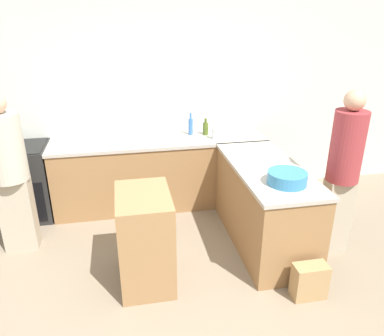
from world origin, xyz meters
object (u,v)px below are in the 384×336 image
object	(u,v)px
island_table	(145,239)
vinegar_bottle_clear	(215,133)
paper_bag	(309,281)
mixing_bowl	(287,178)
range_oven	(26,182)
person_by_range	(9,170)
water_bottle_blue	(191,126)
person_at_peninsula	(343,169)
olive_oil_bottle	(206,128)

from	to	relation	value
island_table	vinegar_bottle_clear	world-z (taller)	vinegar_bottle_clear
vinegar_bottle_clear	paper_bag	distance (m)	2.12
mixing_bowl	vinegar_bottle_clear	distance (m)	1.46
range_oven	island_table	distance (m)	2.04
island_table	person_by_range	bearing A→B (deg)	148.15
person_by_range	water_bottle_blue	bearing A→B (deg)	22.29
vinegar_bottle_clear	paper_bag	bearing A→B (deg)	-77.84
range_oven	person_at_peninsula	size ratio (longest dim) A/B	0.53
mixing_bowl	vinegar_bottle_clear	size ratio (longest dim) A/B	1.97
water_bottle_blue	range_oven	bearing A→B (deg)	-177.11
mixing_bowl	olive_oil_bottle	distance (m)	1.66
person_by_range	person_at_peninsula	world-z (taller)	person_at_peninsula
island_table	water_bottle_blue	bearing A→B (deg)	65.60
water_bottle_blue	person_at_peninsula	bearing A→B (deg)	-50.76
mixing_bowl	person_at_peninsula	bearing A→B (deg)	10.54
island_table	mixing_bowl	xyz separation A→B (m)	(1.34, -0.02, 0.51)
olive_oil_bottle	vinegar_bottle_clear	xyz separation A→B (m)	(0.07, -0.20, -0.01)
olive_oil_bottle	range_oven	bearing A→B (deg)	-178.36
water_bottle_blue	person_at_peninsula	size ratio (longest dim) A/B	0.17
water_bottle_blue	vinegar_bottle_clear	world-z (taller)	water_bottle_blue
paper_bag	person_at_peninsula	bearing A→B (deg)	47.12
paper_bag	vinegar_bottle_clear	bearing A→B (deg)	102.16
mixing_bowl	range_oven	bearing A→B (deg)	150.11
person_by_range	olive_oil_bottle	bearing A→B (deg)	19.63
island_table	person_by_range	distance (m)	1.59
mixing_bowl	water_bottle_blue	bearing A→B (deg)	110.00
range_oven	water_bottle_blue	bearing A→B (deg)	2.89
mixing_bowl	water_bottle_blue	distance (m)	1.76
mixing_bowl	olive_oil_bottle	world-z (taller)	olive_oil_bottle
olive_oil_bottle	vinegar_bottle_clear	world-z (taller)	olive_oil_bottle
range_oven	paper_bag	distance (m)	3.45
island_table	person_at_peninsula	bearing A→B (deg)	2.92
olive_oil_bottle	person_at_peninsula	size ratio (longest dim) A/B	0.12
mixing_bowl	paper_bag	distance (m)	0.95
olive_oil_bottle	vinegar_bottle_clear	size ratio (longest dim) A/B	1.17
range_oven	water_bottle_blue	world-z (taller)	water_bottle_blue
island_table	person_by_range	world-z (taller)	person_by_range
olive_oil_bottle	paper_bag	size ratio (longest dim) A/B	0.65
water_bottle_blue	person_at_peninsula	world-z (taller)	person_at_peninsula
person_by_range	person_at_peninsula	xyz separation A→B (m)	(3.28, -0.70, 0.04)
olive_oil_bottle	person_by_range	world-z (taller)	person_by_range
mixing_bowl	person_by_range	world-z (taller)	person_by_range
island_table	paper_bag	distance (m)	1.53
island_table	mixing_bowl	distance (m)	1.44
person_by_range	paper_bag	xyz separation A→B (m)	(2.70, -1.32, -0.75)
person_by_range	range_oven	bearing A→B (deg)	94.66
person_at_peninsula	olive_oil_bottle	bearing A→B (deg)	125.40
range_oven	vinegar_bottle_clear	bearing A→B (deg)	-3.21
island_table	water_bottle_blue	size ratio (longest dim) A/B	3.16
water_bottle_blue	person_at_peninsula	distance (m)	1.98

